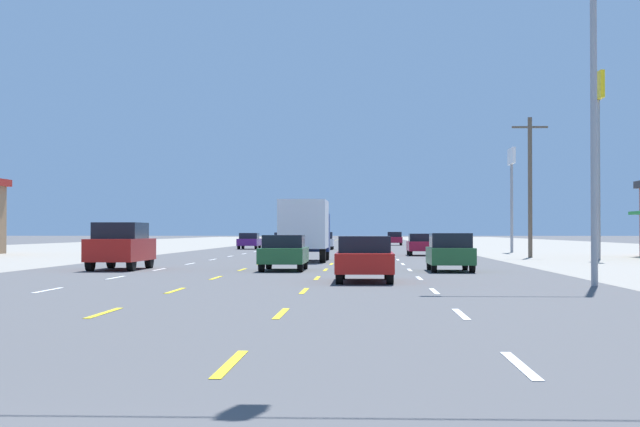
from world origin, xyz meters
name	(u,v)px	position (x,y,z in m)	size (l,w,h in m)	color
ground_plane	(317,254)	(0.00, 66.00, 0.00)	(572.00, 572.00, 0.00)	#4C4C4F
lane_markings	(333,246)	(0.00, 104.50, 0.01)	(10.64, 227.60, 0.01)	white
sedan_inner_right_nearest	(365,258)	(3.38, 27.11, 0.76)	(1.80, 4.50, 1.46)	red
hatchback_far_right_near	(450,252)	(6.81, 35.57, 0.78)	(1.72, 3.90, 1.54)	#235B2D
sedan_center_turn_mid	(284,252)	(0.07, 36.25, 0.76)	(1.80, 4.50, 1.46)	#235B2D
suv_far_left_midfar	(121,245)	(-6.86, 36.86, 1.03)	(1.98, 4.90, 1.98)	red
box_truck_center_turn_far	(305,227)	(0.21, 48.54, 1.84)	(2.40, 7.20, 3.23)	navy
sedan_far_right_farther	(421,244)	(7.15, 62.47, 0.76)	(1.80, 4.50, 1.46)	maroon
hatchback_center_turn_farthest	(324,241)	(-0.23, 83.74, 0.78)	(1.72, 3.90, 1.54)	silver
sedan_far_left_distant_a	(249,241)	(-7.05, 85.97, 0.76)	(1.80, 4.50, 1.46)	#4C196B
hatchback_far_right_distant_b	(394,238)	(6.79, 111.26, 0.78)	(1.72, 3.90, 1.54)	maroon
sedan_far_left_distant_c	(282,238)	(-6.76, 118.17, 0.76)	(1.80, 4.50, 1.46)	#4C196B
pole_sign_right_row_1	(598,117)	(16.50, 52.20, 8.03)	(0.24, 2.40, 10.54)	gray
pole_sign_right_row_2	(512,171)	(14.53, 72.05, 6.17)	(0.24, 2.77, 7.92)	gray
streetlight_right_row_0	(579,91)	(9.72, 24.89, 5.76)	(4.25, 0.26, 9.94)	gray
utility_pole_right_row_1	(530,184)	(13.51, 57.20, 4.49)	(2.20, 0.26, 8.60)	brown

